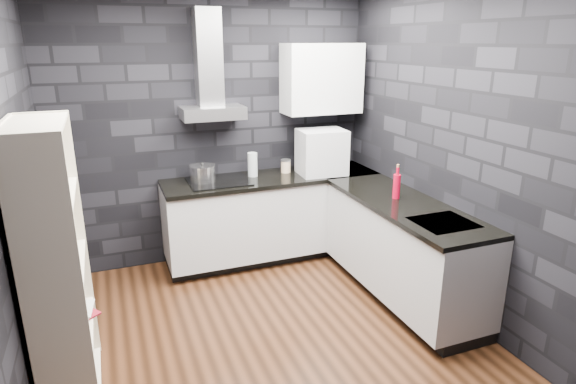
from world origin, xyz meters
TOP-DOWN VIEW (x-y plane):
  - ground at (0.00, 0.00)m, footprint 3.20×3.20m
  - wall_back at (0.00, 1.62)m, footprint 3.20×0.05m
  - wall_front at (0.00, -1.62)m, footprint 3.20×0.05m
  - wall_left at (-1.62, 0.00)m, footprint 0.05×3.20m
  - wall_right at (1.62, 0.00)m, footprint 0.05×3.20m
  - toekick_back at (0.50, 1.34)m, footprint 2.18×0.50m
  - toekick_right at (1.34, 0.10)m, footprint 0.50×1.78m
  - counter_back_cab at (0.50, 1.30)m, footprint 2.20×0.60m
  - counter_right_cab at (1.30, 0.10)m, footprint 0.60×1.80m
  - counter_back_top at (0.50, 1.29)m, footprint 2.20×0.62m
  - counter_right_top at (1.29, 0.10)m, footprint 0.62×1.80m
  - counter_corner_top at (1.30, 1.30)m, footprint 0.62×0.62m
  - hood_body at (-0.05, 1.43)m, footprint 0.60×0.34m
  - hood_chimney at (-0.05, 1.50)m, footprint 0.24×0.20m
  - upper_cabinet at (1.10, 1.43)m, footprint 0.80×0.35m
  - cooktop at (-0.05, 1.30)m, footprint 0.58×0.50m
  - sink_rim at (1.30, -0.40)m, footprint 0.44×0.40m
  - pot at (-0.19, 1.34)m, footprint 0.28×0.28m
  - glass_vase at (0.32, 1.38)m, footprint 0.12×0.12m
  - storage_jar at (0.69, 1.40)m, footprint 0.12×0.12m
  - utensil_crock at (0.86, 1.38)m, footprint 0.12×0.12m
  - appliance_garage at (1.02, 1.21)m, footprint 0.49×0.40m
  - red_bottle at (1.28, 0.23)m, footprint 0.08×0.08m
  - bookshelf at (-1.42, -0.16)m, footprint 0.52×0.86m
  - fruit_bowl at (-1.42, -0.31)m, footprint 0.29×0.29m
  - book_red at (-1.41, -0.06)m, footprint 0.16×0.12m
  - book_second at (-1.43, 0.02)m, footprint 0.18×0.04m

SIDE VIEW (x-z plane):
  - ground at x=0.00m, z-range 0.00..0.00m
  - toekick_back at x=0.50m, z-range 0.00..0.10m
  - toekick_right at x=1.34m, z-range 0.00..0.10m
  - counter_back_cab at x=0.50m, z-range 0.10..0.86m
  - counter_right_cab at x=1.30m, z-range 0.10..0.86m
  - book_red at x=-1.41m, z-range 0.45..0.69m
  - book_second at x=-1.43m, z-range 0.47..0.71m
  - counter_back_top at x=0.50m, z-range 0.86..0.90m
  - counter_right_top at x=1.29m, z-range 0.86..0.90m
  - counter_corner_top at x=1.30m, z-range 0.86..0.90m
  - sink_rim at x=1.30m, z-range 0.89..0.90m
  - bookshelf at x=-1.42m, z-range 0.00..1.80m
  - cooktop at x=-0.05m, z-range 0.90..0.91m
  - fruit_bowl at x=-1.42m, z-range 0.91..0.97m
  - utensil_crock at x=0.86m, z-range 0.90..1.02m
  - storage_jar at x=0.69m, z-range 0.90..1.02m
  - pot at x=-0.19m, z-range 0.91..1.05m
  - red_bottle at x=1.28m, z-range 0.90..1.12m
  - glass_vase at x=0.32m, z-range 0.90..1.14m
  - appliance_garage at x=1.02m, z-range 0.89..1.36m
  - wall_back at x=0.00m, z-range 0.00..2.70m
  - wall_front at x=0.00m, z-range 0.00..2.70m
  - wall_left at x=-1.62m, z-range 0.00..2.70m
  - wall_right at x=1.62m, z-range 0.00..2.70m
  - hood_body at x=-0.05m, z-range 1.50..1.62m
  - upper_cabinet at x=1.10m, z-range 1.50..2.20m
  - hood_chimney at x=-0.05m, z-range 1.62..2.52m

